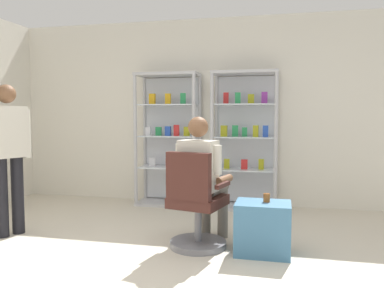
{
  "coord_description": "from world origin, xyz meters",
  "views": [
    {
      "loc": [
        1.06,
        -2.75,
        1.31
      ],
      "look_at": [
        0.13,
        1.29,
        1.0
      ],
      "focal_mm": 36.91,
      "sensor_mm": 36.0,
      "label": 1
    }
  ],
  "objects_px": {
    "seated_shopkeeper": "(203,174)",
    "storage_crate": "(263,228)",
    "display_cabinet_right": "(245,139)",
    "standing_customer": "(8,150)",
    "tea_glass": "(267,198)",
    "office_chair": "(196,209)",
    "display_cabinet_left": "(169,138)"
  },
  "relations": [
    {
      "from": "seated_shopkeeper",
      "to": "storage_crate",
      "type": "height_order",
      "value": "seated_shopkeeper"
    },
    {
      "from": "display_cabinet_right",
      "to": "office_chair",
      "type": "distance_m",
      "value": 1.94
    },
    {
      "from": "tea_glass",
      "to": "standing_customer",
      "type": "distance_m",
      "value": 2.77
    },
    {
      "from": "standing_customer",
      "to": "tea_glass",
      "type": "bearing_deg",
      "value": 1.24
    },
    {
      "from": "standing_customer",
      "to": "display_cabinet_left",
      "type": "bearing_deg",
      "value": 55.8
    },
    {
      "from": "seated_shopkeeper",
      "to": "standing_customer",
      "type": "relative_size",
      "value": 0.79
    },
    {
      "from": "display_cabinet_right",
      "to": "seated_shopkeeper",
      "type": "bearing_deg",
      "value": -98.99
    },
    {
      "from": "display_cabinet_left",
      "to": "tea_glass",
      "type": "bearing_deg",
      "value": -50.57
    },
    {
      "from": "display_cabinet_left",
      "to": "office_chair",
      "type": "distance_m",
      "value": 2.08
    },
    {
      "from": "display_cabinet_right",
      "to": "standing_customer",
      "type": "relative_size",
      "value": 1.17
    },
    {
      "from": "office_chair",
      "to": "standing_customer",
      "type": "bearing_deg",
      "value": -179.28
    },
    {
      "from": "display_cabinet_right",
      "to": "standing_customer",
      "type": "bearing_deg",
      "value": -141.87
    },
    {
      "from": "office_chair",
      "to": "storage_crate",
      "type": "relative_size",
      "value": 1.88
    },
    {
      "from": "tea_glass",
      "to": "display_cabinet_right",
      "type": "bearing_deg",
      "value": 101.8
    },
    {
      "from": "display_cabinet_right",
      "to": "tea_glass",
      "type": "height_order",
      "value": "display_cabinet_right"
    },
    {
      "from": "office_chair",
      "to": "seated_shopkeeper",
      "type": "relative_size",
      "value": 0.74
    },
    {
      "from": "display_cabinet_right",
      "to": "storage_crate",
      "type": "bearing_deg",
      "value": -79.29
    },
    {
      "from": "office_chair",
      "to": "seated_shopkeeper",
      "type": "distance_m",
      "value": 0.36
    },
    {
      "from": "tea_glass",
      "to": "standing_customer",
      "type": "xyz_separation_m",
      "value": [
        -2.74,
        -0.06,
        0.4
      ]
    },
    {
      "from": "storage_crate",
      "to": "standing_customer",
      "type": "xyz_separation_m",
      "value": [
        -2.71,
        -0.03,
        0.69
      ]
    },
    {
      "from": "office_chair",
      "to": "seated_shopkeeper",
      "type": "xyz_separation_m",
      "value": [
        0.04,
        0.16,
        0.32
      ]
    },
    {
      "from": "standing_customer",
      "to": "display_cabinet_right",
      "type": "bearing_deg",
      "value": 38.13
    },
    {
      "from": "display_cabinet_left",
      "to": "storage_crate",
      "type": "height_order",
      "value": "display_cabinet_left"
    },
    {
      "from": "display_cabinet_right",
      "to": "tea_glass",
      "type": "xyz_separation_m",
      "value": [
        0.37,
        -1.79,
        -0.44
      ]
    },
    {
      "from": "tea_glass",
      "to": "standing_customer",
      "type": "height_order",
      "value": "standing_customer"
    },
    {
      "from": "storage_crate",
      "to": "standing_customer",
      "type": "distance_m",
      "value": 2.79
    },
    {
      "from": "display_cabinet_left",
      "to": "display_cabinet_right",
      "type": "height_order",
      "value": "same"
    },
    {
      "from": "tea_glass",
      "to": "storage_crate",
      "type": "bearing_deg",
      "value": -135.35
    },
    {
      "from": "tea_glass",
      "to": "office_chair",
      "type": "bearing_deg",
      "value": -177.16
    },
    {
      "from": "display_cabinet_right",
      "to": "tea_glass",
      "type": "relative_size",
      "value": 23.68
    },
    {
      "from": "seated_shopkeeper",
      "to": "tea_glass",
      "type": "distance_m",
      "value": 0.68
    },
    {
      "from": "office_chair",
      "to": "standing_customer",
      "type": "height_order",
      "value": "standing_customer"
    }
  ]
}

